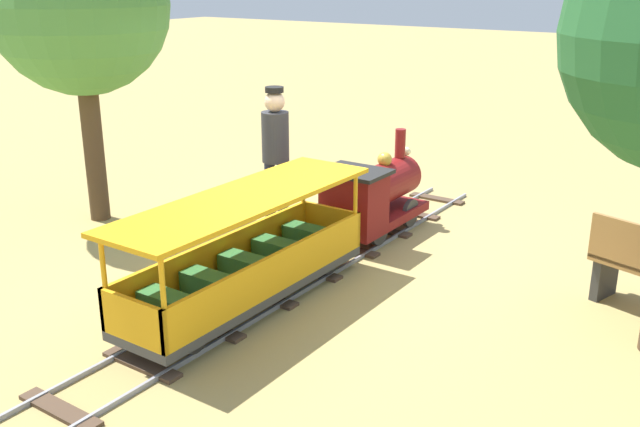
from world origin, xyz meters
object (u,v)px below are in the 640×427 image
Objects in this scene: passenger_car at (247,261)px; oak_tree_near at (79,7)px; locomotive at (373,195)px; conductor_person at (276,148)px.

oak_tree_near is (-2.97, 0.81, 2.00)m from passenger_car.
oak_tree_near reaches higher than passenger_car.
conductor_person is (-1.00, -0.42, 0.47)m from locomotive.
locomotive reaches higher than passenger_car.
oak_tree_near is at bearing -155.93° from conductor_person.
conductor_person is 2.61m from oak_tree_near.
conductor_person is at bearing 120.61° from passenger_car.
locomotive is 1.18m from conductor_person.
oak_tree_near is at bearing 164.72° from passenger_car.
passenger_car is (0.00, -2.11, -0.06)m from locomotive.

